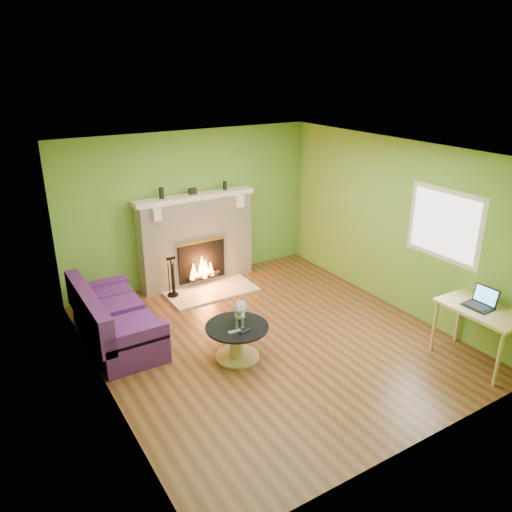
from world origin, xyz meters
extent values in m
plane|color=#532D17|center=(0.00, 0.00, 0.00)|extent=(5.00, 5.00, 0.00)
plane|color=white|center=(0.00, 0.00, 2.60)|extent=(5.00, 5.00, 0.00)
plane|color=#5F9A32|center=(0.00, 2.50, 1.30)|extent=(5.00, 0.00, 5.00)
plane|color=#5F9A32|center=(0.00, -2.50, 1.30)|extent=(5.00, 0.00, 5.00)
plane|color=#5F9A32|center=(-2.25, 0.00, 1.30)|extent=(0.00, 5.00, 5.00)
plane|color=#5F9A32|center=(2.25, 0.00, 1.30)|extent=(0.00, 5.00, 5.00)
plane|color=silver|center=(2.24, -0.90, 1.55)|extent=(0.00, 1.20, 1.20)
plane|color=white|center=(2.23, -0.90, 1.55)|extent=(0.00, 1.06, 1.06)
cube|color=beige|center=(0.00, 2.33, 0.75)|extent=(2.00, 0.35, 1.50)
cube|color=black|center=(0.00, 2.13, 0.44)|extent=(0.85, 0.03, 0.68)
cube|color=gold|center=(0.00, 2.13, 0.80)|extent=(0.91, 0.02, 0.04)
cylinder|color=black|center=(0.00, 2.10, 0.16)|extent=(0.55, 0.07, 0.07)
cube|color=silver|center=(0.00, 2.30, 1.54)|extent=(2.10, 0.28, 0.08)
cube|color=silver|center=(-0.75, 2.11, 1.40)|extent=(0.12, 0.10, 0.20)
cube|color=silver|center=(0.75, 2.11, 1.40)|extent=(0.12, 0.10, 0.20)
cube|color=beige|center=(0.00, 1.80, 0.01)|extent=(1.50, 0.75, 0.03)
cube|color=silver|center=(0.00, 2.30, 1.54)|extent=(2.10, 0.28, 0.08)
cube|color=#4A1A64|center=(-1.80, 1.08, 0.21)|extent=(0.82, 1.82, 0.41)
cube|color=#4A1A64|center=(-2.16, 1.08, 0.56)|extent=(0.19, 1.82, 0.51)
cube|color=#4A1A64|center=(-1.80, 0.27, 0.47)|extent=(0.82, 0.19, 0.21)
cube|color=#4A1A64|center=(-1.80, 1.90, 0.47)|extent=(0.82, 0.19, 0.21)
cube|color=#4A1A64|center=(-1.75, 0.57, 0.47)|extent=(0.65, 0.48, 0.11)
cube|color=#4A1A64|center=(-1.75, 1.18, 0.47)|extent=(0.65, 0.48, 0.11)
cube|color=#4A1A64|center=(-1.75, 1.69, 0.47)|extent=(0.65, 0.48, 0.11)
cylinder|color=tan|center=(-0.61, -0.16, 0.02)|extent=(0.58, 0.58, 0.03)
cylinder|color=tan|center=(-0.61, -0.16, 0.23)|extent=(0.21, 0.21, 0.40)
cylinder|color=black|center=(-0.61, -0.16, 0.45)|extent=(0.82, 0.82, 0.03)
cube|color=tan|center=(1.95, -1.84, 0.74)|extent=(0.60, 1.03, 0.04)
cylinder|color=tan|center=(1.70, -2.31, 0.36)|extent=(0.05, 0.05, 0.72)
cylinder|color=tan|center=(1.70, -1.38, 0.36)|extent=(0.05, 0.05, 0.72)
cylinder|color=tan|center=(2.20, -1.38, 0.36)|extent=(0.05, 0.05, 0.72)
cube|color=gray|center=(-0.71, -0.28, 0.47)|extent=(0.17, 0.05, 0.02)
cube|color=black|center=(-0.59, -0.34, 0.47)|extent=(0.17, 0.08, 0.02)
cylinder|color=black|center=(-0.57, 2.33, 1.67)|extent=(0.08, 0.08, 0.18)
cylinder|color=black|center=(0.58, 2.33, 1.65)|extent=(0.07, 0.07, 0.14)
cube|color=black|center=(-0.02, 2.33, 1.63)|extent=(0.12, 0.08, 0.10)
camera|label=1|loc=(-3.34, -5.08, 3.63)|focal=35.00mm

